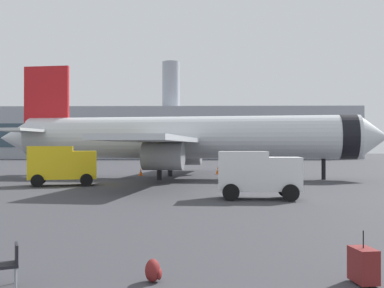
{
  "coord_description": "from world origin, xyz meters",
  "views": [
    {
      "loc": [
        0.05,
        -2.93,
        2.82
      ],
      "look_at": [
        -0.56,
        22.87,
        3.0
      ],
      "focal_mm": 42.52,
      "sensor_mm": 36.0,
      "label": 1
    }
  ],
  "objects_px": {
    "service_truck": "(62,164)",
    "rolling_suitcase": "(363,265)",
    "cargo_van": "(258,172)",
    "traveller_backpack": "(153,271)",
    "safety_cone_mid": "(218,170)",
    "airplane_at_gate": "(184,138)",
    "gate_chair": "(9,262)",
    "safety_cone_near": "(141,172)"
  },
  "relations": [
    {
      "from": "cargo_van",
      "to": "safety_cone_mid",
      "type": "height_order",
      "value": "cargo_van"
    },
    {
      "from": "gate_chair",
      "to": "cargo_van",
      "type": "bearing_deg",
      "value": 66.17
    },
    {
      "from": "service_truck",
      "to": "rolling_suitcase",
      "type": "height_order",
      "value": "service_truck"
    },
    {
      "from": "cargo_van",
      "to": "traveller_backpack",
      "type": "distance_m",
      "value": 15.86
    },
    {
      "from": "service_truck",
      "to": "safety_cone_mid",
      "type": "bearing_deg",
      "value": 49.79
    },
    {
      "from": "safety_cone_near",
      "to": "traveller_backpack",
      "type": "height_order",
      "value": "safety_cone_near"
    },
    {
      "from": "airplane_at_gate",
      "to": "cargo_van",
      "type": "distance_m",
      "value": 17.1
    },
    {
      "from": "airplane_at_gate",
      "to": "traveller_backpack",
      "type": "distance_m",
      "value": 31.77
    },
    {
      "from": "airplane_at_gate",
      "to": "cargo_van",
      "type": "height_order",
      "value": "airplane_at_gate"
    },
    {
      "from": "safety_cone_near",
      "to": "gate_chair",
      "type": "xyz_separation_m",
      "value": [
        2.25,
        -35.91,
        0.13
      ]
    },
    {
      "from": "airplane_at_gate",
      "to": "traveller_backpack",
      "type": "xyz_separation_m",
      "value": [
        0.64,
        -31.58,
        -3.42
      ]
    },
    {
      "from": "safety_cone_mid",
      "to": "safety_cone_near",
      "type": "bearing_deg",
      "value": -163.32
    },
    {
      "from": "airplane_at_gate",
      "to": "gate_chair",
      "type": "xyz_separation_m",
      "value": [
        -2.23,
        -31.97,
        -3.16
      ]
    },
    {
      "from": "service_truck",
      "to": "gate_chair",
      "type": "bearing_deg",
      "value": -74.97
    },
    {
      "from": "safety_cone_near",
      "to": "safety_cone_mid",
      "type": "distance_m",
      "value": 8.07
    },
    {
      "from": "safety_cone_mid",
      "to": "traveller_backpack",
      "type": "height_order",
      "value": "safety_cone_mid"
    },
    {
      "from": "service_truck",
      "to": "cargo_van",
      "type": "bearing_deg",
      "value": -32.14
    },
    {
      "from": "gate_chair",
      "to": "rolling_suitcase",
      "type": "bearing_deg",
      "value": 2.75
    },
    {
      "from": "service_truck",
      "to": "traveller_backpack",
      "type": "xyz_separation_m",
      "value": [
        9.34,
        -23.7,
        -1.37
      ]
    },
    {
      "from": "cargo_van",
      "to": "rolling_suitcase",
      "type": "relative_size",
      "value": 4.11
    },
    {
      "from": "safety_cone_mid",
      "to": "traveller_backpack",
      "type": "xyz_separation_m",
      "value": [
        -2.6,
        -37.83,
        -0.17
      ]
    },
    {
      "from": "cargo_van",
      "to": "safety_cone_near",
      "type": "height_order",
      "value": "cargo_van"
    },
    {
      "from": "gate_chair",
      "to": "traveller_backpack",
      "type": "bearing_deg",
      "value": 7.77
    },
    {
      "from": "traveller_backpack",
      "to": "gate_chair",
      "type": "bearing_deg",
      "value": -172.23
    },
    {
      "from": "safety_cone_mid",
      "to": "gate_chair",
      "type": "xyz_separation_m",
      "value": [
        -5.48,
        -38.22,
        0.09
      ]
    },
    {
      "from": "airplane_at_gate",
      "to": "gate_chair",
      "type": "height_order",
      "value": "airplane_at_gate"
    },
    {
      "from": "safety_cone_near",
      "to": "cargo_van",
      "type": "bearing_deg",
      "value": -65.6
    },
    {
      "from": "service_truck",
      "to": "rolling_suitcase",
      "type": "distance_m",
      "value": 27.43
    },
    {
      "from": "cargo_van",
      "to": "traveller_backpack",
      "type": "bearing_deg",
      "value": -104.84
    },
    {
      "from": "airplane_at_gate",
      "to": "service_truck",
      "type": "bearing_deg",
      "value": -137.83
    },
    {
      "from": "safety_cone_mid",
      "to": "rolling_suitcase",
      "type": "relative_size",
      "value": 0.75
    },
    {
      "from": "service_truck",
      "to": "traveller_backpack",
      "type": "distance_m",
      "value": 25.51
    },
    {
      "from": "service_truck",
      "to": "airplane_at_gate",
      "type": "bearing_deg",
      "value": 42.17
    },
    {
      "from": "safety_cone_near",
      "to": "rolling_suitcase",
      "type": "xyz_separation_m",
      "value": [
        9.47,
        -35.56,
        0.02
      ]
    },
    {
      "from": "safety_cone_near",
      "to": "gate_chair",
      "type": "distance_m",
      "value": 35.98
    },
    {
      "from": "airplane_at_gate",
      "to": "rolling_suitcase",
      "type": "distance_m",
      "value": 32.18
    },
    {
      "from": "safety_cone_near",
      "to": "traveller_backpack",
      "type": "bearing_deg",
      "value": -81.79
    },
    {
      "from": "service_truck",
      "to": "safety_cone_near",
      "type": "xyz_separation_m",
      "value": [
        4.22,
        11.81,
        -1.24
      ]
    },
    {
      "from": "safety_cone_mid",
      "to": "rolling_suitcase",
      "type": "xyz_separation_m",
      "value": [
        1.74,
        -37.87,
        -0.02
      ]
    },
    {
      "from": "traveller_backpack",
      "to": "safety_cone_near",
      "type": "bearing_deg",
      "value": 98.21
    },
    {
      "from": "safety_cone_near",
      "to": "safety_cone_mid",
      "type": "bearing_deg",
      "value": 16.68
    },
    {
      "from": "rolling_suitcase",
      "to": "gate_chair",
      "type": "height_order",
      "value": "rolling_suitcase"
    }
  ]
}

